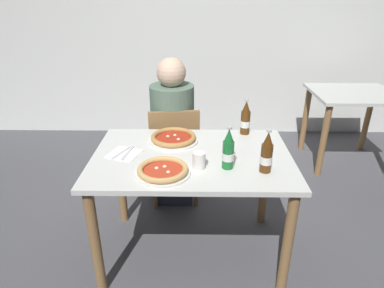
# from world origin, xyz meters

# --- Properties ---
(ground_plane) EXTENTS (8.00, 8.00, 0.00)m
(ground_plane) POSITION_xyz_m (0.00, 0.00, 0.00)
(ground_plane) COLOR #4C4C51
(back_wall_tiled) EXTENTS (7.00, 0.10, 2.60)m
(back_wall_tiled) POSITION_xyz_m (0.00, 2.20, 1.30)
(back_wall_tiled) COLOR white
(back_wall_tiled) RESTS_ON ground_plane
(dining_table_main) EXTENTS (1.20, 0.80, 0.75)m
(dining_table_main) POSITION_xyz_m (0.00, 0.00, 0.64)
(dining_table_main) COLOR silver
(dining_table_main) RESTS_ON ground_plane
(chair_behind_table) EXTENTS (0.45, 0.45, 0.85)m
(chair_behind_table) POSITION_xyz_m (-0.15, 0.61, 0.48)
(chair_behind_table) COLOR olive
(chair_behind_table) RESTS_ON ground_plane
(diner_seated) EXTENTS (0.34, 0.34, 1.21)m
(diner_seated) POSITION_xyz_m (-0.16, 0.66, 0.58)
(diner_seated) COLOR #2D3342
(diner_seated) RESTS_ON ground_plane
(dining_table_background) EXTENTS (0.80, 0.70, 0.75)m
(dining_table_background) POSITION_xyz_m (1.57, 1.36, 0.59)
(dining_table_background) COLOR silver
(dining_table_background) RESTS_ON ground_plane
(pizza_margherita_near) EXTENTS (0.30, 0.30, 0.04)m
(pizza_margherita_near) POSITION_xyz_m (-0.15, -0.23, 0.77)
(pizza_margherita_near) COLOR white
(pizza_margherita_near) RESTS_ON dining_table_main
(pizza_marinara_far) EXTENTS (0.32, 0.32, 0.04)m
(pizza_marinara_far) POSITION_xyz_m (-0.12, 0.20, 0.77)
(pizza_marinara_far) COLOR white
(pizza_marinara_far) RESTS_ON dining_table_main
(beer_bottle_left) EXTENTS (0.07, 0.07, 0.25)m
(beer_bottle_left) POSITION_xyz_m (0.41, -0.19, 0.85)
(beer_bottle_left) COLOR #512D0F
(beer_bottle_left) RESTS_ON dining_table_main
(beer_bottle_center) EXTENTS (0.07, 0.07, 0.25)m
(beer_bottle_center) POSITION_xyz_m (0.36, 0.34, 0.85)
(beer_bottle_center) COLOR #512D0F
(beer_bottle_center) RESTS_ON dining_table_main
(beer_bottle_right) EXTENTS (0.07, 0.07, 0.25)m
(beer_bottle_right) POSITION_xyz_m (0.20, -0.15, 0.85)
(beer_bottle_right) COLOR #196B2D
(beer_bottle_right) RESTS_ON dining_table_main
(napkin_with_cutlery) EXTENTS (0.23, 0.23, 0.01)m
(napkin_with_cutlery) POSITION_xyz_m (-0.41, 0.01, 0.75)
(napkin_with_cutlery) COLOR white
(napkin_with_cutlery) RESTS_ON dining_table_main
(paper_cup) EXTENTS (0.07, 0.07, 0.09)m
(paper_cup) POSITION_xyz_m (0.04, -0.16, 0.80)
(paper_cup) COLOR white
(paper_cup) RESTS_ON dining_table_main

